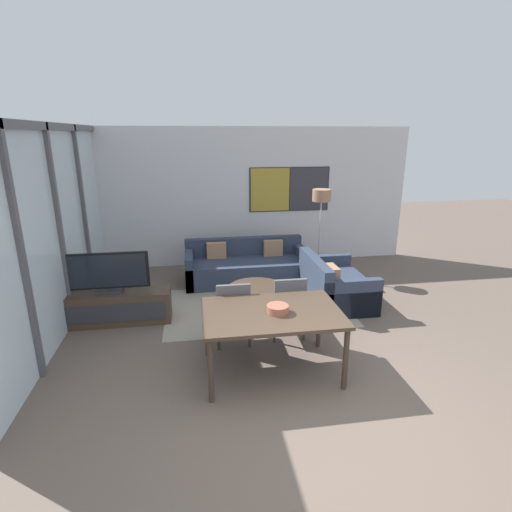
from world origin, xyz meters
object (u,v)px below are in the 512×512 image
at_px(dining_table, 272,317).
at_px(dining_chair_centre, 288,302).
at_px(television, 108,273).
at_px(sofa_main, 246,267).
at_px(dining_chair_left, 233,308).
at_px(floor_lamp, 321,203).
at_px(fruit_bowl, 278,308).
at_px(sofa_side, 332,286).
at_px(tv_console, 112,308).
at_px(coffee_table, 257,292).

relative_size(dining_table, dining_chair_centre, 1.76).
height_order(television, sofa_main, television).
bearing_deg(dining_chair_left, floor_lamp, 51.16).
bearing_deg(fruit_bowl, sofa_side, 54.90).
height_order(tv_console, sofa_side, sofa_side).
distance_m(television, fruit_bowl, 2.66).
height_order(television, dining_chair_left, television).
distance_m(coffee_table, floor_lamp, 2.23).
height_order(sofa_main, sofa_side, same).
height_order(sofa_side, fruit_bowl, fruit_bowl).
xyz_separation_m(coffee_table, dining_chair_left, (-0.49, -1.09, 0.25)).
relative_size(coffee_table, floor_lamp, 0.53).
distance_m(dining_chair_left, floor_lamp, 3.17).
bearing_deg(dining_chair_centre, sofa_main, 96.39).
xyz_separation_m(dining_chair_left, fruit_bowl, (0.43, -0.75, 0.30)).
distance_m(tv_console, dining_table, 2.63).
xyz_separation_m(tv_console, sofa_side, (3.43, 0.25, 0.03)).
distance_m(television, dining_table, 2.59).
height_order(tv_console, sofa_main, sofa_main).
distance_m(sofa_main, floor_lamp, 1.84).
distance_m(sofa_side, dining_chair_centre, 1.48).
relative_size(sofa_side, dining_table, 0.91).
height_order(television, coffee_table, television).
distance_m(tv_console, sofa_main, 2.62).
distance_m(tv_console, sofa_side, 3.44).
bearing_deg(fruit_bowl, television, 142.27).
bearing_deg(sofa_side, sofa_main, 45.73).
height_order(sofa_main, floor_lamp, floor_lamp).
bearing_deg(coffee_table, dining_chair_centre, -75.84).
bearing_deg(fruit_bowl, coffee_table, 88.21).
xyz_separation_m(dining_table, dining_chair_left, (-0.37, 0.70, -0.18)).
bearing_deg(sofa_side, dining_chair_left, 122.84).
relative_size(sofa_side, coffee_table, 1.56).
bearing_deg(floor_lamp, dining_chair_left, -128.84).
relative_size(television, sofa_main, 0.51).
xyz_separation_m(coffee_table, floor_lamp, (1.41, 1.27, 1.17)).
xyz_separation_m(sofa_main, dining_chair_centre, (0.26, -2.29, 0.25)).
height_order(television, dining_chair_centre, television).
bearing_deg(tv_console, dining_table, -37.66).
xyz_separation_m(television, fruit_bowl, (2.11, -1.63, 0.04)).
height_order(coffee_table, fruit_bowl, fruit_bowl).
bearing_deg(sofa_side, dining_table, 143.06).
bearing_deg(coffee_table, floor_lamp, 41.98).
bearing_deg(dining_chair_left, coffee_table, 65.95).
relative_size(sofa_main, dining_chair_centre, 2.55).
bearing_deg(tv_console, coffee_table, 5.51).
bearing_deg(floor_lamp, fruit_bowl, -115.32).
xyz_separation_m(dining_table, fruit_bowl, (0.06, -0.05, 0.12)).
relative_size(tv_console, dining_chair_centre, 1.91).
bearing_deg(floor_lamp, sofa_side, -96.99).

